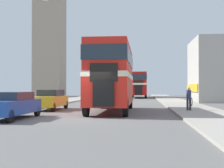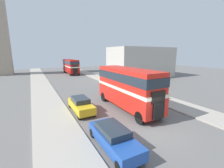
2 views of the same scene
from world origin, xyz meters
name	(u,v)px [view 1 (image 1 of 2)]	position (x,y,z in m)	size (l,w,h in m)	color
ground_plane	(85,119)	(0.00, 0.00, 0.00)	(120.00, 120.00, 0.00)	slate
sidewalk_right	(219,119)	(6.75, 0.00, 0.06)	(3.50, 120.00, 0.12)	#A8A093
double_decker_bus	(112,73)	(0.89, 5.30, 2.64)	(2.57, 9.41, 4.44)	red
bus_distant	(139,83)	(2.36, 37.63, 2.53)	(2.57, 10.58, 4.24)	#B2140F
car_parked_near	(12,105)	(-3.85, -0.23, 0.74)	(1.67, 4.67, 1.42)	#1E479E
car_parked_mid	(51,99)	(-3.88, 6.79, 0.77)	(1.66, 4.48, 1.50)	gold
pedestrian_walking	(189,97)	(6.10, 5.59, 1.01)	(0.32, 0.32, 1.58)	#282833
bicycle_on_pavement	(191,101)	(7.10, 11.36, 0.48)	(0.05, 1.76, 0.78)	black
church_tower	(50,15)	(-15.67, 45.24, 16.41)	(5.77, 5.77, 32.21)	tan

